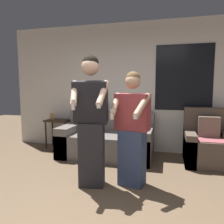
# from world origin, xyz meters

# --- Properties ---
(ground_plane) EXTENTS (14.00, 14.00, 0.00)m
(ground_plane) POSITION_xyz_m (0.00, 0.00, 0.00)
(ground_plane) COLOR brown
(wall_back) EXTENTS (5.55, 0.07, 2.70)m
(wall_back) POSITION_xyz_m (0.02, 2.71, 1.35)
(wall_back) COLOR silver
(wall_back) RESTS_ON ground_plane
(couch) EXTENTS (1.79, 0.99, 0.86)m
(couch) POSITION_xyz_m (-0.42, 2.19, 0.30)
(couch) COLOR slate
(couch) RESTS_ON ground_plane
(armchair) EXTENTS (0.81, 0.81, 0.98)m
(armchair) POSITION_xyz_m (1.45, 2.20, 0.34)
(armchair) COLOR brown
(armchair) RESTS_ON ground_plane
(side_table) EXTENTS (0.54, 0.37, 0.79)m
(side_table) POSITION_xyz_m (-1.65, 2.47, 0.53)
(side_table) COLOR #332319
(side_table) RESTS_ON ground_plane
(person_left) EXTENTS (0.50, 0.53, 1.79)m
(person_left) POSITION_xyz_m (-0.26, 0.83, 0.91)
(person_left) COLOR #28282D
(person_left) RESTS_ON ground_plane
(person_right) EXTENTS (0.52, 0.53, 1.58)m
(person_right) POSITION_xyz_m (0.28, 1.01, 0.78)
(person_right) COLOR #384770
(person_right) RESTS_ON ground_plane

